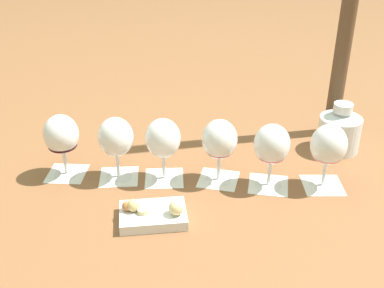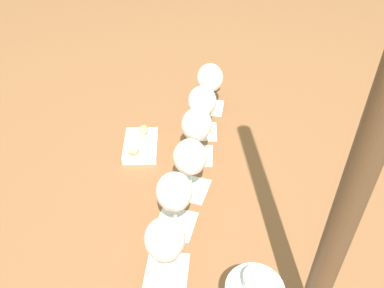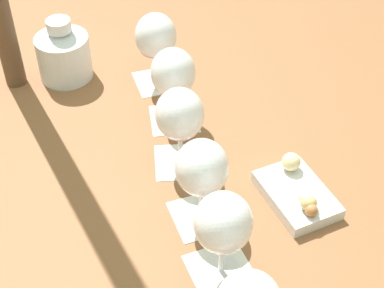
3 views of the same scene
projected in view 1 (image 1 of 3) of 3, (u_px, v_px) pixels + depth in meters
The scene contains 15 objects.
ground_plane at pixel (192, 180), 1.26m from camera, with size 8.00×8.00×0.00m, color brown.
tasting_card_0 at pixel (322, 185), 1.24m from camera, with size 0.14×0.14×0.00m.
tasting_card_1 at pixel (268, 185), 1.24m from camera, with size 0.14×0.14×0.00m.
tasting_card_2 at pixel (218, 179), 1.26m from camera, with size 0.14×0.14×0.00m.
tasting_card_3 at pixel (164, 178), 1.27m from camera, with size 0.14×0.14×0.00m.
tasting_card_4 at pixel (119, 177), 1.27m from camera, with size 0.14×0.14×0.00m.
tasting_card_5 at pixel (67, 173), 1.29m from camera, with size 0.14×0.14×0.00m.
wine_glass_0 at pixel (328, 147), 1.18m from camera, with size 0.09×0.09×0.17m.
wine_glass_1 at pixel (272, 147), 1.19m from camera, with size 0.09×0.09×0.17m.
wine_glass_2 at pixel (219, 142), 1.21m from camera, with size 0.09×0.09×0.17m.
wine_glass_3 at pixel (163, 141), 1.21m from camera, with size 0.09×0.09×0.17m.
wine_glass_4 at pixel (116, 140), 1.22m from camera, with size 0.09×0.09×0.17m.
wine_glass_5 at pixel (61, 137), 1.23m from camera, with size 0.09×0.09×0.17m.
ceramic_vase at pixel (339, 130), 1.38m from camera, with size 0.12×0.12×0.14m.
snack_dish at pixel (153, 214), 1.10m from camera, with size 0.17×0.18×0.06m.
Camera 1 is at (-0.78, 0.73, 0.69)m, focal length 45.00 mm.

